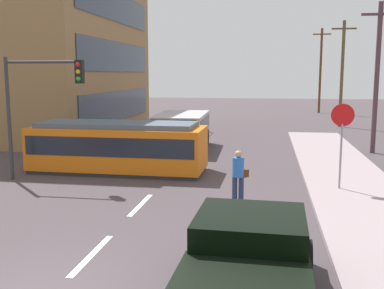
% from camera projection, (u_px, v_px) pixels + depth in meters
% --- Properties ---
extents(ground_plane, '(120.00, 120.00, 0.00)m').
position_uv_depth(ground_plane, '(168.00, 177.00, 18.02)').
color(ground_plane, '#483E42').
extents(sidewalk_curb_right, '(3.20, 36.00, 0.14)m').
position_uv_depth(sidewalk_curb_right, '(373.00, 214.00, 13.01)').
color(sidewalk_curb_right, '#A18D93').
rests_on(sidewalk_curb_right, ground).
extents(lane_stripe_1, '(0.16, 2.40, 0.01)m').
position_uv_depth(lane_stripe_1, '(92.00, 255.00, 10.22)').
color(lane_stripe_1, silver).
rests_on(lane_stripe_1, ground).
extents(lane_stripe_2, '(0.16, 2.40, 0.01)m').
position_uv_depth(lane_stripe_2, '(141.00, 205.00, 14.12)').
color(lane_stripe_2, silver).
rests_on(lane_stripe_2, ground).
extents(lane_stripe_3, '(0.16, 2.40, 0.01)m').
position_uv_depth(lane_stripe_3, '(195.00, 150.00, 24.49)').
color(lane_stripe_3, silver).
rests_on(lane_stripe_3, ground).
extents(lane_stripe_4, '(0.16, 2.40, 0.01)m').
position_uv_depth(lane_stripe_4, '(209.00, 135.00, 30.34)').
color(lane_stripe_4, silver).
rests_on(lane_stripe_4, ground).
extents(corner_building, '(14.39, 15.92, 12.80)m').
position_uv_depth(corner_building, '(16.00, 38.00, 31.26)').
color(corner_building, olive).
rests_on(corner_building, ground).
extents(streetcar_tram, '(7.13, 2.64, 2.05)m').
position_uv_depth(streetcar_tram, '(118.00, 146.00, 18.84)').
color(streetcar_tram, orange).
rests_on(streetcar_tram, ground).
extents(city_bus, '(2.67, 5.13, 1.91)m').
position_uv_depth(city_bus, '(182.00, 129.00, 24.50)').
color(city_bus, '#B9B0B6').
rests_on(city_bus, ground).
extents(pedestrian_crossing, '(0.51, 0.36, 1.67)m').
position_uv_depth(pedestrian_crossing, '(238.00, 174.00, 14.17)').
color(pedestrian_crossing, navy).
rests_on(pedestrian_crossing, ground).
extents(pickup_truck_parked, '(2.39, 5.06, 1.55)m').
position_uv_depth(pickup_truck_parked, '(248.00, 267.00, 7.68)').
color(pickup_truck_parked, black).
rests_on(pickup_truck_parked, ground).
extents(parked_sedan_mid, '(2.18, 4.28, 1.19)m').
position_uv_depth(parked_sedan_mid, '(94.00, 141.00, 23.18)').
color(parked_sedan_mid, '#35502B').
rests_on(parked_sedan_mid, ground).
extents(stop_sign, '(0.76, 0.07, 2.88)m').
position_uv_depth(stop_sign, '(342.00, 128.00, 15.34)').
color(stop_sign, gray).
rests_on(stop_sign, sidewalk_curb_right).
extents(traffic_light_mast, '(3.08, 0.33, 4.62)m').
position_uv_depth(traffic_light_mast, '(39.00, 94.00, 16.88)').
color(traffic_light_mast, '#333333').
rests_on(traffic_light_mast, ground).
extents(utility_pole_mid, '(1.80, 0.24, 7.49)m').
position_uv_depth(utility_pole_mid, '(377.00, 75.00, 22.86)').
color(utility_pole_mid, '#4C353B').
rests_on(utility_pole_mid, ground).
extents(utility_pole_far, '(1.80, 0.24, 7.93)m').
position_uv_depth(utility_pole_far, '(342.00, 72.00, 34.50)').
color(utility_pole_far, brown).
rests_on(utility_pole_far, ground).
extents(utility_pole_distant, '(1.80, 0.24, 8.61)m').
position_uv_depth(utility_pole_distant, '(320.00, 69.00, 47.11)').
color(utility_pole_distant, brown).
rests_on(utility_pole_distant, ground).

